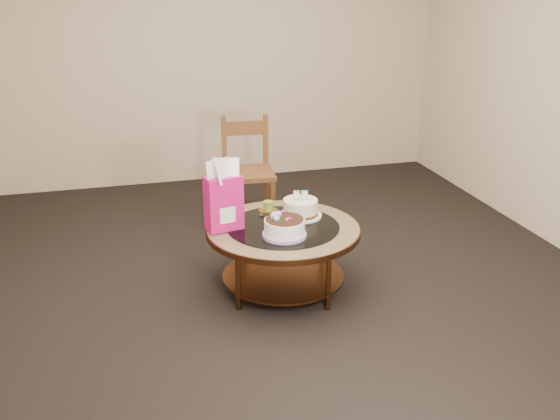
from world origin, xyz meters
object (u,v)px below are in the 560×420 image
object	(u,v)px
coffee_table	(283,237)
decorated_cake	(284,228)
gift_bag	(223,196)
dining_chair	(248,171)
cream_cake	(300,208)

from	to	relation	value
coffee_table	decorated_cake	bearing A→B (deg)	-103.13
coffee_table	gift_bag	distance (m)	0.49
gift_bag	dining_chair	xyz separation A→B (m)	(0.41, 1.18, -0.23)
coffee_table	dining_chair	bearing A→B (deg)	88.60
decorated_cake	dining_chair	distance (m)	1.41
coffee_table	cream_cake	distance (m)	0.25
coffee_table	decorated_cake	size ratio (longest dim) A/B	3.65
gift_bag	dining_chair	world-z (taller)	gift_bag
cream_cake	gift_bag	xyz separation A→B (m)	(-0.54, -0.08, 0.17)
coffee_table	gift_bag	world-z (taller)	gift_bag
dining_chair	coffee_table	bearing A→B (deg)	-86.52
cream_cake	dining_chair	world-z (taller)	dining_chair
coffee_table	gift_bag	size ratio (longest dim) A/B	2.21
decorated_cake	gift_bag	world-z (taller)	gift_bag
decorated_cake	dining_chair	world-z (taller)	dining_chair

